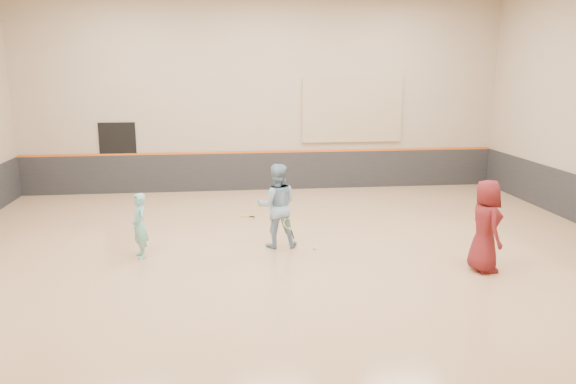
{
  "coord_description": "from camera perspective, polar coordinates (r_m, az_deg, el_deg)",
  "views": [
    {
      "loc": [
        -1.36,
        -11.56,
        3.83
      ],
      "look_at": [
        0.08,
        0.4,
        1.15
      ],
      "focal_mm": 35.0,
      "sensor_mm": 36.0,
      "label": 1
    }
  ],
  "objects": [
    {
      "name": "ball_in_hand",
      "position": [
        11.24,
        19.93,
        -2.23
      ],
      "size": [
        0.07,
        0.07,
        0.07
      ],
      "primitive_type": "sphere",
      "color": "#B9D030",
      "rests_on": "young_man"
    },
    {
      "name": "girl",
      "position": [
        11.86,
        -14.85,
        -3.33
      ],
      "size": [
        0.48,
        0.58,
        1.35
      ],
      "primitive_type": "imported",
      "rotation": [
        0.0,
        0.0,
        -1.18
      ],
      "color": "#73C8C4",
      "rests_on": "floor"
    },
    {
      "name": "ball_beside_spare",
      "position": [
        15.84,
        -3.18,
        -1.34
      ],
      "size": [
        0.07,
        0.07,
        0.07
      ],
      "primitive_type": "sphere",
      "color": "yellow",
      "rests_on": "floor"
    },
    {
      "name": "doorway",
      "position": [
        18.03,
        -16.82,
        3.3
      ],
      "size": [
        1.1,
        0.05,
        2.2
      ],
      "primitive_type": "cube",
      "color": "black",
      "rests_on": "floor"
    },
    {
      "name": "young_man",
      "position": [
        11.31,
        19.42,
        -3.26
      ],
      "size": [
        0.57,
        0.87,
        1.78
      ],
      "primitive_type": "imported",
      "rotation": [
        0.0,
        0.0,
        1.58
      ],
      "color": "maroon",
      "rests_on": "floor"
    },
    {
      "name": "ball_under_racket",
      "position": [
        12.12,
        2.69,
        -5.74
      ],
      "size": [
        0.07,
        0.07,
        0.07
      ],
      "primitive_type": "sphere",
      "color": "#D9E836",
      "rests_on": "floor"
    },
    {
      "name": "room",
      "position": [
        12.03,
        -0.14,
        -1.99
      ],
      "size": [
        15.04,
        12.04,
        6.22
      ],
      "color": "tan",
      "rests_on": "ground"
    },
    {
      "name": "wainscot_back",
      "position": [
        17.88,
        -2.38,
        2.13
      ],
      "size": [
        14.9,
        0.04,
        1.2
      ],
      "primitive_type": "cube",
      "color": "#232326",
      "rests_on": "floor"
    },
    {
      "name": "acoustic_panel",
      "position": [
        18.05,
        6.56,
        8.24
      ],
      "size": [
        3.2,
        0.08,
        2.0
      ],
      "primitive_type": "cube",
      "color": "tan",
      "rests_on": "wall_back"
    },
    {
      "name": "held_racket",
      "position": [
        11.89,
        0.13,
        -3.22
      ],
      "size": [
        0.42,
        0.42,
        0.46
      ],
      "primitive_type": null,
      "color": "#C1E933",
      "rests_on": "instructor"
    },
    {
      "name": "instructor",
      "position": [
        12.1,
        -1.15,
        -1.4
      ],
      "size": [
        0.9,
        0.71,
        1.83
      ],
      "primitive_type": "imported",
      "rotation": [
        0.0,
        0.0,
        3.13
      ],
      "color": "#7DA2C2",
      "rests_on": "floor"
    },
    {
      "name": "accent_stripe",
      "position": [
        17.77,
        -2.39,
        4.09
      ],
      "size": [
        14.9,
        0.03,
        0.06
      ],
      "primitive_type": "cube",
      "color": "#D85914",
      "rests_on": "wall_back"
    },
    {
      "name": "spare_racket",
      "position": [
        14.81,
        -4.22,
        -2.22
      ],
      "size": [
        0.71,
        0.71,
        0.13
      ],
      "primitive_type": null,
      "color": "#ACCF2D",
      "rests_on": "floor"
    }
  ]
}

